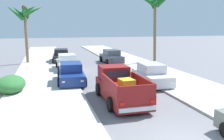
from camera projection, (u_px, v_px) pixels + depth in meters
sidewalk_left at (44, 80)px, 18.87m from camera, size 4.76×60.00×0.12m
sidewalk_right at (157, 73)px, 21.52m from camera, size 4.76×60.00×0.12m
curb_left at (56, 79)px, 19.13m from camera, size 0.16×60.00×0.10m
curb_right at (147, 74)px, 21.26m from camera, size 0.16×60.00×0.10m
pickup_truck at (120, 87)px, 13.71m from camera, size 2.27×5.24×1.80m
car_left_near at (151, 75)px, 17.52m from camera, size 2.19×4.33×1.54m
car_right_near at (111, 57)px, 27.71m from camera, size 2.13×4.31×1.54m
car_left_mid at (67, 63)px, 23.12m from camera, size 2.07×4.28×1.54m
car_right_mid at (61, 56)px, 28.32m from camera, size 2.19×4.33×1.54m
car_right_far at (71, 74)px, 17.88m from camera, size 2.21×4.34×1.54m
palm_tree_left_fore at (25, 15)px, 26.48m from camera, size 3.98×3.33×6.56m
palm_tree_left_mid at (155, 5)px, 26.98m from camera, size 3.65×4.03×7.82m
hedge_bush at (11, 84)px, 15.39m from camera, size 1.80×2.80×1.10m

